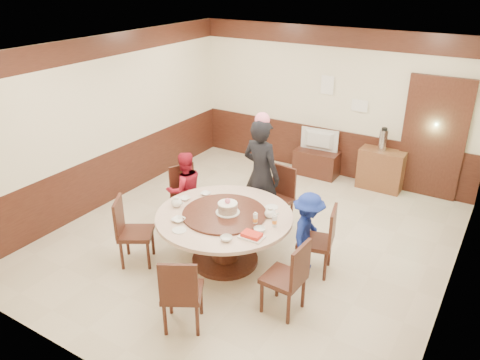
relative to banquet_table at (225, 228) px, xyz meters
The scene contains 30 objects.
room 0.91m from the banquet_table, 88.73° to the left, with size 6.00×6.04×2.84m.
banquet_table is the anchor object (origin of this frame).
chair_0 1.26m from the banquet_table, 21.66° to the left, with size 0.54×0.53×0.97m.
chair_1 1.28m from the banquet_table, 83.31° to the left, with size 0.50×0.50×0.97m.
chair_2 1.22m from the banquet_table, 151.83° to the left, with size 0.59×0.58×0.97m.
chair_3 1.26m from the banquet_table, 148.60° to the right, with size 0.61×0.61×0.97m.
chair_4 1.37m from the banquet_table, 77.30° to the right, with size 0.60×0.60×0.97m.
chair_5 1.28m from the banquet_table, 22.54° to the right, with size 0.47×0.46×0.97m.
person_standing 1.16m from the banquet_table, 92.95° to the left, with size 0.65×0.43×1.78m, color black.
person_red 1.22m from the banquet_table, 153.40° to the left, with size 0.60×0.47×1.23m, color #A61629.
person_blue 1.12m from the banquet_table, 21.53° to the left, with size 0.74×0.43×1.15m, color navy.
birthday_cake 0.32m from the banquet_table, 26.36° to the left, with size 0.32×0.32×0.21m.
teapot_left 0.75m from the banquet_table, 167.05° to the right, with size 0.17×0.15×0.13m, color white.
teapot_right 0.67m from the banquet_table, 23.83° to the left, with size 0.17×0.15×0.13m, color white.
bowl_0 0.70m from the banquet_table, 147.71° to the left, with size 0.14×0.14×0.03m, color white.
bowl_1 0.69m from the banquet_table, 54.53° to the right, with size 0.15×0.15×0.05m, color white.
bowl_2 0.67m from the banquet_table, 131.17° to the right, with size 0.17×0.17×0.04m, color white.
bowl_3 0.67m from the banquet_table, 12.49° to the right, with size 0.15×0.15×0.05m, color white.
bowl_4 0.76m from the banquet_table, behind, with size 0.15×0.15×0.04m, color white.
saucer_near 0.73m from the banquet_table, 111.04° to the right, with size 0.18×0.18×0.01m, color white.
saucer_far 0.71m from the banquet_table, 48.01° to the left, with size 0.18×0.18×0.01m, color white.
shrimp_platter 0.73m from the banquet_table, 27.50° to the right, with size 0.30×0.20×0.06m.
bottle_0 0.57m from the banquet_table, ahead, with size 0.06×0.06×0.16m, color silver.
bottle_1 0.78m from the banquet_table, ahead, with size 0.06×0.06×0.16m, color silver.
tv_stand 3.47m from the banquet_table, 91.80° to the left, with size 0.85×0.45×0.50m, color #3C1B12.
television 3.47m from the banquet_table, 91.80° to the left, with size 0.74×0.10×0.43m, color gray.
side_cabinet 3.68m from the banquet_table, 71.93° to the left, with size 0.80×0.40×0.75m, color brown.
thermos 3.68m from the banquet_table, 72.43° to the left, with size 0.15×0.15×0.38m, color silver.
notice_left 3.86m from the banquet_table, 91.46° to the left, with size 0.25×0.00×0.35m, color white.
notice_right 3.82m from the banquet_table, 81.37° to the left, with size 0.30×0.00×0.22m, color white.
Camera 1 is at (3.04, -5.28, 3.78)m, focal length 35.00 mm.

